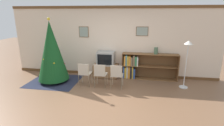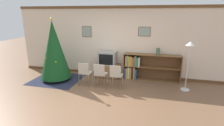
% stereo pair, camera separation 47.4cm
% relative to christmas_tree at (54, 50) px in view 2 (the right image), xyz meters
% --- Properties ---
extents(ground_plane, '(24.00, 24.00, 0.00)m').
position_rel_christmas_tree_xyz_m(ground_plane, '(2.00, -1.25, -1.15)').
color(ground_plane, brown).
extents(wall_back, '(8.10, 0.11, 2.70)m').
position_rel_christmas_tree_xyz_m(wall_back, '(2.00, 1.06, 0.21)').
color(wall_back, beige).
rests_on(wall_back, ground_plane).
extents(area_rug, '(1.76, 1.56, 0.01)m').
position_rel_christmas_tree_xyz_m(area_rug, '(0.00, -0.00, -1.14)').
color(area_rug, '#23283D').
rests_on(area_rug, ground_plane).
extents(christmas_tree, '(1.10, 1.10, 2.29)m').
position_rel_christmas_tree_xyz_m(christmas_tree, '(0.00, 0.00, 0.00)').
color(christmas_tree, maroon).
rests_on(christmas_tree, area_rug).
extents(tv_console, '(0.94, 0.51, 0.51)m').
position_rel_christmas_tree_xyz_m(tv_console, '(1.80, 0.74, -0.89)').
color(tv_console, brown).
rests_on(tv_console, ground_plane).
extents(television, '(0.66, 0.49, 0.51)m').
position_rel_christmas_tree_xyz_m(television, '(1.80, 0.74, -0.38)').
color(television, '#9E9E99').
rests_on(television, tv_console).
extents(folding_chair_left, '(0.40, 0.40, 0.82)m').
position_rel_christmas_tree_xyz_m(folding_chair_left, '(1.25, -0.23, -0.67)').
color(folding_chair_left, '#BCB29E').
rests_on(folding_chair_left, ground_plane).
extents(folding_chair_center, '(0.40, 0.40, 0.82)m').
position_rel_christmas_tree_xyz_m(folding_chair_center, '(1.80, -0.23, -0.67)').
color(folding_chair_center, '#BCB29E').
rests_on(folding_chair_center, ground_plane).
extents(folding_chair_right, '(0.40, 0.40, 0.82)m').
position_rel_christmas_tree_xyz_m(folding_chair_right, '(2.35, -0.23, -0.67)').
color(folding_chair_right, '#BCB29E').
rests_on(folding_chair_right, ground_plane).
extents(bookshelf, '(2.06, 0.36, 0.98)m').
position_rel_christmas_tree_xyz_m(bookshelf, '(3.07, 0.83, -0.66)').
color(bookshelf, brown).
rests_on(bookshelf, ground_plane).
extents(vase, '(0.14, 0.14, 0.25)m').
position_rel_christmas_tree_xyz_m(vase, '(3.66, 0.82, -0.04)').
color(vase, '#47664C').
rests_on(vase, bookshelf).
extents(standing_lamp, '(0.28, 0.28, 1.60)m').
position_rel_christmas_tree_xyz_m(standing_lamp, '(4.59, 0.17, 0.08)').
color(standing_lamp, silver).
rests_on(standing_lamp, ground_plane).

